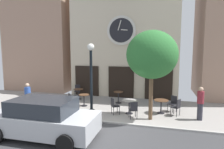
% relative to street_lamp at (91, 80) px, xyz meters
% --- Properties ---
extents(ground_plane, '(27.74, 10.57, 0.13)m').
position_rel_street_lamp_xyz_m(ground_plane, '(1.43, -0.72, -1.96)').
color(ground_plane, gray).
extents(clock_building, '(8.11, 4.11, 10.60)m').
position_rel_street_lamp_xyz_m(clock_building, '(0.61, 5.93, 3.56)').
color(clock_building, beige).
rests_on(clock_building, ground_plane).
extents(neighbor_building_left, '(5.88, 4.58, 14.49)m').
position_rel_street_lamp_xyz_m(neighbor_building_left, '(-7.08, 6.86, 5.31)').
color(neighbor_building_left, '#9E7A66').
rests_on(neighbor_building_left, ground_plane).
extents(street_lamp, '(0.36, 0.36, 3.81)m').
position_rel_street_lamp_xyz_m(street_lamp, '(0.00, 0.00, 0.00)').
color(street_lamp, black).
rests_on(street_lamp, ground_plane).
extents(street_tree, '(2.49, 2.24, 4.43)m').
position_rel_street_lamp_xyz_m(street_tree, '(3.03, 0.34, 1.30)').
color(street_tree, brown).
rests_on(street_tree, ground_plane).
extents(cafe_table_near_door, '(0.70, 0.70, 0.74)m').
position_rel_street_lamp_xyz_m(cafe_table_near_door, '(-2.22, 3.22, -1.41)').
color(cafe_table_near_door, black).
rests_on(cafe_table_near_door, ground_plane).
extents(cafe_table_center_right, '(0.65, 0.65, 0.73)m').
position_rel_street_lamp_xyz_m(cafe_table_center_right, '(-1.15, 1.70, -1.44)').
color(cafe_table_center_right, black).
rests_on(cafe_table_center_right, ground_plane).
extents(cafe_table_center, '(0.62, 0.62, 0.77)m').
position_rel_street_lamp_xyz_m(cafe_table_center, '(0.78, 2.92, -1.42)').
color(cafe_table_center, black).
rests_on(cafe_table_center, ground_plane).
extents(cafe_table_leftmost, '(0.79, 0.79, 0.76)m').
position_rel_street_lamp_xyz_m(cafe_table_leftmost, '(1.84, 0.94, -1.37)').
color(cafe_table_leftmost, black).
rests_on(cafe_table_leftmost, ground_plane).
extents(cafe_table_near_curb, '(0.79, 0.79, 0.75)m').
position_rel_street_lamp_xyz_m(cafe_table_near_curb, '(3.53, 1.45, -1.38)').
color(cafe_table_near_curb, black).
rests_on(cafe_table_near_curb, ground_plane).
extents(cafe_chair_outer, '(0.55, 0.55, 0.90)m').
position_rel_street_lamp_xyz_m(cafe_chair_outer, '(4.35, 1.23, -1.41)').
color(cafe_chair_outer, black).
rests_on(cafe_chair_outer, ground_plane).
extents(cafe_chair_curbside, '(0.55, 0.55, 0.90)m').
position_rel_street_lamp_xyz_m(cafe_chair_curbside, '(1.06, 0.64, -1.41)').
color(cafe_chair_curbside, black).
rests_on(cafe_chair_curbside, ground_plane).
extents(cafe_chair_facing_wall, '(0.49, 0.49, 0.90)m').
position_rel_street_lamp_xyz_m(cafe_chair_facing_wall, '(-2.63, 3.92, -1.41)').
color(cafe_chair_facing_wall, black).
rests_on(cafe_chair_facing_wall, ground_plane).
extents(cafe_chair_right_end, '(0.52, 0.52, 0.90)m').
position_rel_street_lamp_xyz_m(cafe_chair_right_end, '(2.19, 0.16, -1.41)').
color(cafe_chair_right_end, black).
rests_on(cafe_chair_right_end, ground_plane).
extents(cafe_chair_corner, '(0.57, 0.57, 0.90)m').
position_rel_street_lamp_xyz_m(cafe_chair_corner, '(-1.75, 1.13, -1.41)').
color(cafe_chair_corner, black).
rests_on(cafe_chair_corner, ground_plane).
extents(cafe_chair_left_end, '(0.56, 0.56, 0.90)m').
position_rel_street_lamp_xyz_m(cafe_chair_left_end, '(4.18, 1.96, -1.41)').
color(cafe_chair_left_end, black).
rests_on(cafe_chair_left_end, ground_plane).
extents(pedestrian_blue, '(0.38, 0.38, 1.67)m').
position_rel_street_lamp_xyz_m(pedestrian_blue, '(-3.62, -0.34, -1.07)').
color(pedestrian_blue, '#2D2D38').
rests_on(pedestrian_blue, ground_plane).
extents(pedestrian_maroon, '(0.40, 0.40, 1.67)m').
position_rel_street_lamp_xyz_m(pedestrian_maroon, '(5.41, 0.87, -1.07)').
color(pedestrian_maroon, '#2D2D38').
rests_on(pedestrian_maroon, ground_plane).
extents(parked_car_silver, '(4.32, 2.06, 1.55)m').
position_rel_street_lamp_xyz_m(parked_car_silver, '(-0.98, -2.78, -1.17)').
color(parked_car_silver, '#B7BABF').
rests_on(parked_car_silver, ground_plane).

